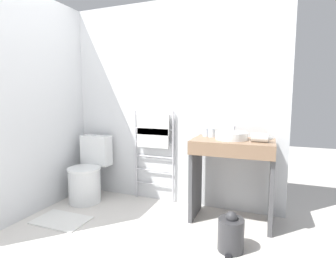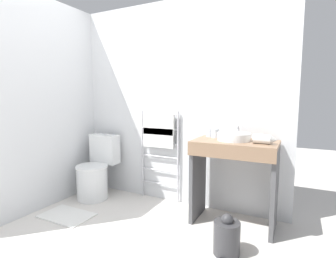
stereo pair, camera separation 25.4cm
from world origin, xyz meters
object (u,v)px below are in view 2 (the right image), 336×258
at_px(towel_radiator, 159,136).
at_px(cup_near_edge, 215,133).
at_px(cup_near_wall, 209,133).
at_px(trash_bin, 227,237).
at_px(sink_basin, 234,137).
at_px(toilet, 96,172).
at_px(hair_dryer, 263,139).

height_order(towel_radiator, cup_near_edge, towel_radiator).
bearing_deg(cup_near_wall, trash_bin, -60.58).
bearing_deg(cup_near_edge, cup_near_wall, 152.58).
distance_m(cup_near_wall, cup_near_edge, 0.08).
xyz_separation_m(cup_near_wall, trash_bin, (0.38, -0.68, -0.76)).
relative_size(sink_basin, trash_bin, 0.93).
bearing_deg(trash_bin, toilet, 165.32).
bearing_deg(toilet, trash_bin, -14.68).
bearing_deg(sink_basin, cup_near_edge, 158.07).
height_order(cup_near_edge, hair_dryer, cup_near_edge).
bearing_deg(towel_radiator, cup_near_wall, -7.13).
bearing_deg(sink_basin, towel_radiator, 167.72).
bearing_deg(cup_near_wall, hair_dryer, -17.07).
distance_m(toilet, cup_near_edge, 1.64).
relative_size(towel_radiator, trash_bin, 3.26).
bearing_deg(cup_near_edge, toilet, -174.00).
relative_size(towel_radiator, sink_basin, 3.50).
distance_m(towel_radiator, cup_near_edge, 0.76).
height_order(toilet, sink_basin, sink_basin).
xyz_separation_m(sink_basin, cup_near_edge, (-0.22, 0.09, 0.01)).
xyz_separation_m(towel_radiator, hair_dryer, (1.25, -0.26, 0.10)).
relative_size(hair_dryer, trash_bin, 0.61).
height_order(toilet, cup_near_wall, cup_near_wall).
relative_size(towel_radiator, cup_near_edge, 11.71).
height_order(towel_radiator, trash_bin, towel_radiator).
distance_m(towel_radiator, hair_dryer, 1.28).
bearing_deg(toilet, towel_radiator, 20.04).
relative_size(cup_near_wall, hair_dryer, 0.44).
bearing_deg(cup_near_edge, hair_dryer, -15.45).
xyz_separation_m(toilet, trash_bin, (1.83, -0.48, -0.18)).
xyz_separation_m(cup_near_edge, trash_bin, (0.31, -0.64, -0.76)).
bearing_deg(towel_radiator, cup_near_edge, -9.28).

